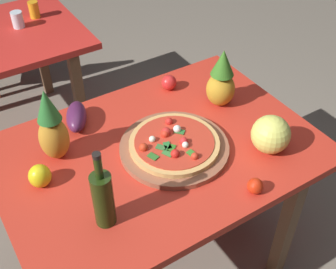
{
  "coord_description": "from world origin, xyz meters",
  "views": [
    {
      "loc": [
        -0.68,
        -1.16,
        2.03
      ],
      "look_at": [
        0.05,
        0.01,
        0.81
      ],
      "focal_mm": 46.29,
      "sensor_mm": 36.0,
      "label": 1
    }
  ],
  "objects_px": {
    "pineapple_left": "(52,128)",
    "bell_pepper": "(40,176)",
    "drinking_glass_juice": "(34,10)",
    "pizza_board": "(174,148)",
    "melon": "(271,134)",
    "eggplant": "(76,117)",
    "tomato_at_corner": "(255,186)",
    "drinking_glass_water": "(18,20)",
    "wine_bottle": "(103,198)",
    "tomato_by_bottle": "(169,82)",
    "pizza": "(174,143)",
    "pineapple_right": "(221,81)",
    "display_table": "(158,162)"
  },
  "relations": [
    {
      "from": "pineapple_left",
      "to": "bell_pepper",
      "type": "height_order",
      "value": "pineapple_left"
    },
    {
      "from": "pineapple_left",
      "to": "drinking_glass_juice",
      "type": "xyz_separation_m",
      "value": [
        0.35,
        1.28,
        -0.1
      ]
    },
    {
      "from": "pizza_board",
      "to": "melon",
      "type": "xyz_separation_m",
      "value": [
        0.34,
        -0.21,
        0.07
      ]
    },
    {
      "from": "drinking_glass_juice",
      "to": "eggplant",
      "type": "bearing_deg",
      "value": -99.85
    },
    {
      "from": "tomato_at_corner",
      "to": "drinking_glass_water",
      "type": "xyz_separation_m",
      "value": [
        -0.35,
        1.8,
        0.02
      ]
    },
    {
      "from": "wine_bottle",
      "to": "pineapple_left",
      "type": "xyz_separation_m",
      "value": [
        -0.02,
        0.41,
        0.03
      ]
    },
    {
      "from": "melon",
      "to": "pineapple_left",
      "type": "bearing_deg",
      "value": 150.46
    },
    {
      "from": "tomato_by_bottle",
      "to": "drinking_glass_water",
      "type": "relative_size",
      "value": 0.78
    },
    {
      "from": "pizza",
      "to": "drinking_glass_water",
      "type": "distance_m",
      "value": 1.46
    },
    {
      "from": "pizza_board",
      "to": "tomato_at_corner",
      "type": "xyz_separation_m",
      "value": [
        0.13,
        -0.36,
        0.02
      ]
    },
    {
      "from": "pizza",
      "to": "melon",
      "type": "height_order",
      "value": "melon"
    },
    {
      "from": "eggplant",
      "to": "tomato_by_bottle",
      "type": "distance_m",
      "value": 0.5
    },
    {
      "from": "pizza",
      "to": "drinking_glass_juice",
      "type": "bearing_deg",
      "value": 93.12
    },
    {
      "from": "pizza_board",
      "to": "melon",
      "type": "bearing_deg",
      "value": -31.33
    },
    {
      "from": "pineapple_right",
      "to": "melon",
      "type": "bearing_deg",
      "value": -92.97
    },
    {
      "from": "pizza_board",
      "to": "eggplant",
      "type": "bearing_deg",
      "value": 126.65
    },
    {
      "from": "pizza_board",
      "to": "melon",
      "type": "distance_m",
      "value": 0.41
    },
    {
      "from": "pineapple_left",
      "to": "pineapple_right",
      "type": "xyz_separation_m",
      "value": [
        0.79,
        -0.07,
        -0.02
      ]
    },
    {
      "from": "display_table",
      "to": "melon",
      "type": "distance_m",
      "value": 0.5
    },
    {
      "from": "pizza_board",
      "to": "pineapple_right",
      "type": "height_order",
      "value": "pineapple_right"
    },
    {
      "from": "display_table",
      "to": "bell_pepper",
      "type": "distance_m",
      "value": 0.51
    },
    {
      "from": "pineapple_left",
      "to": "bell_pepper",
      "type": "distance_m",
      "value": 0.19
    },
    {
      "from": "pizza",
      "to": "wine_bottle",
      "type": "height_order",
      "value": "wine_bottle"
    },
    {
      "from": "pizza",
      "to": "pineapple_right",
      "type": "height_order",
      "value": "pineapple_right"
    },
    {
      "from": "display_table",
      "to": "eggplant",
      "type": "xyz_separation_m",
      "value": [
        -0.23,
        0.34,
        0.13
      ]
    },
    {
      "from": "wine_bottle",
      "to": "pineapple_right",
      "type": "relative_size",
      "value": 1.15
    },
    {
      "from": "melon",
      "to": "drinking_glass_water",
      "type": "bearing_deg",
      "value": 108.64
    },
    {
      "from": "tomato_by_bottle",
      "to": "drinking_glass_juice",
      "type": "relative_size",
      "value": 0.73
    },
    {
      "from": "display_table",
      "to": "tomato_at_corner",
      "type": "height_order",
      "value": "tomato_at_corner"
    },
    {
      "from": "melon",
      "to": "bell_pepper",
      "type": "distance_m",
      "value": 0.95
    },
    {
      "from": "melon",
      "to": "drinking_glass_water",
      "type": "relative_size",
      "value": 1.68
    },
    {
      "from": "pizza",
      "to": "tomato_by_bottle",
      "type": "height_order",
      "value": "pizza"
    },
    {
      "from": "wine_bottle",
      "to": "bell_pepper",
      "type": "distance_m",
      "value": 0.34
    },
    {
      "from": "drinking_glass_juice",
      "to": "tomato_by_bottle",
      "type": "bearing_deg",
      "value": -74.81
    },
    {
      "from": "melon",
      "to": "tomato_by_bottle",
      "type": "height_order",
      "value": "melon"
    },
    {
      "from": "pineapple_left",
      "to": "tomato_by_bottle",
      "type": "xyz_separation_m",
      "value": [
        0.65,
        0.16,
        -0.11
      ]
    },
    {
      "from": "pizza_board",
      "to": "drinking_glass_water",
      "type": "relative_size",
      "value": 4.74
    },
    {
      "from": "pineapple_right",
      "to": "eggplant",
      "type": "height_order",
      "value": "pineapple_right"
    },
    {
      "from": "pineapple_left",
      "to": "display_table",
      "type": "bearing_deg",
      "value": -26.55
    },
    {
      "from": "eggplant",
      "to": "tomato_by_bottle",
      "type": "height_order",
      "value": "eggplant"
    },
    {
      "from": "pineapple_right",
      "to": "tomato_by_bottle",
      "type": "height_order",
      "value": "pineapple_right"
    },
    {
      "from": "tomato_by_bottle",
      "to": "drinking_glass_water",
      "type": "bearing_deg",
      "value": 112.47
    },
    {
      "from": "melon",
      "to": "drinking_glass_juice",
      "type": "distance_m",
      "value": 1.77
    },
    {
      "from": "pizza_board",
      "to": "eggplant",
      "type": "height_order",
      "value": "eggplant"
    },
    {
      "from": "bell_pepper",
      "to": "eggplant",
      "type": "height_order",
      "value": "bell_pepper"
    },
    {
      "from": "pineapple_left",
      "to": "tomato_at_corner",
      "type": "bearing_deg",
      "value": -46.23
    },
    {
      "from": "pizza",
      "to": "drinking_glass_juice",
      "type": "relative_size",
      "value": 3.66
    },
    {
      "from": "pineapple_right",
      "to": "eggplant",
      "type": "bearing_deg",
      "value": 161.24
    },
    {
      "from": "pizza",
      "to": "pineapple_right",
      "type": "relative_size",
      "value": 1.31
    },
    {
      "from": "bell_pepper",
      "to": "tomato_by_bottle",
      "type": "relative_size",
      "value": 1.26
    }
  ]
}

